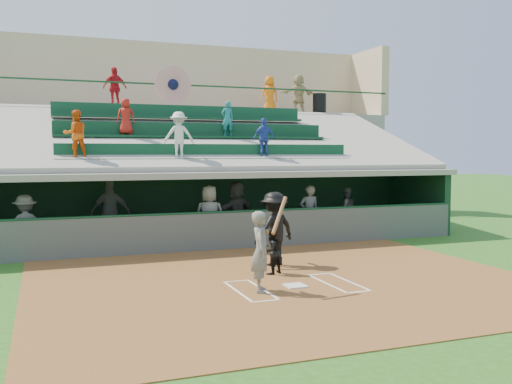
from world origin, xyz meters
name	(u,v)px	position (x,y,z in m)	size (l,w,h in m)	color
ground	(295,287)	(0.00, 0.00, 0.00)	(100.00, 100.00, 0.00)	#265718
dirt_slab	(286,282)	(0.00, 0.50, 0.01)	(11.00, 9.00, 0.02)	brown
home_plate	(295,286)	(0.00, 0.00, 0.04)	(0.43, 0.43, 0.03)	silver
batters_box_chalk	(295,286)	(0.00, 0.00, 0.02)	(2.65, 1.85, 0.01)	white
dugout_floor	(209,241)	(0.00, 6.75, 0.02)	(16.00, 3.50, 0.04)	gray
concourse_slab	(166,166)	(0.00, 13.50, 2.30)	(20.00, 3.00, 4.60)	gray
grandstand	(182,168)	(-0.01, 10.51, 2.26)	(20.40, 10.40, 7.80)	#525752
batter_at_plate	(261,251)	(-0.85, -0.16, 0.86)	(0.91, 0.77, 1.95)	#595C57
catcher	(271,251)	(-0.01, 1.34, 0.56)	(0.52, 0.41, 1.08)	black
home_umpire	(274,229)	(0.45, 2.29, 0.95)	(1.20, 0.69, 1.86)	black
dugout_bench	(195,229)	(-0.18, 7.90, 0.26)	(14.92, 0.45, 0.45)	olive
dugout_player_a	(25,226)	(-5.48, 5.64, 0.88)	(1.09, 0.63, 1.69)	#52544F
dugout_player_b	(111,212)	(-3.08, 6.93, 1.04)	(1.17, 0.49, 2.00)	#565853
dugout_player_c	(210,216)	(-0.35, 5.43, 0.97)	(0.91, 0.59, 1.85)	#585B56
dugout_player_d	(236,209)	(1.01, 6.97, 0.97)	(1.73, 0.55, 1.87)	#535551
dugout_player_e	(309,212)	(3.10, 5.74, 0.92)	(0.64, 0.42, 1.76)	#5B5D58
dugout_player_f	(346,210)	(4.98, 6.70, 0.85)	(0.78, 0.61, 1.61)	#5C5F5A
trash_bin	(319,104)	(6.72, 12.25, 5.05)	(0.60, 0.60, 0.90)	black
concourse_staff_a	(115,88)	(-2.26, 12.25, 5.41)	(0.95, 0.40, 1.63)	red
concourse_staff_b	(270,95)	(4.53, 12.80, 5.43)	(0.81, 0.53, 1.66)	orange
concourse_staff_c	(299,94)	(5.84, 12.58, 5.48)	(1.64, 0.52, 1.77)	tan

